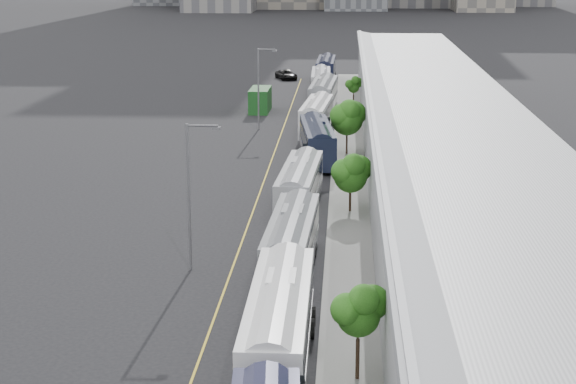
# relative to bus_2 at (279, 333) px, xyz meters

# --- Properties ---
(sidewalk) EXTENTS (10.00, 170.00, 0.12)m
(sidewalk) POSITION_rel_bus_2_xyz_m (6.72, 22.16, -1.59)
(sidewalk) COLOR gray
(sidewalk) RESTS_ON ground
(lane_line) EXTENTS (0.12, 160.00, 0.02)m
(lane_line) POSITION_rel_bus_2_xyz_m (-3.78, 22.16, -1.64)
(lane_line) COLOR gold
(lane_line) RESTS_ON ground
(depot) EXTENTS (12.45, 160.40, 7.20)m
(depot) POSITION_rel_bus_2_xyz_m (10.71, 22.16, 1.86)
(depot) COLOR gray
(depot) RESTS_ON ground
(bus_2) EXTENTS (2.98, 13.41, 3.92)m
(bus_2) POSITION_rel_bus_2_xyz_m (0.00, 0.00, 0.00)
(bus_2) COLOR white
(bus_2) RESTS_ON ground
(bus_3) EXTENTS (2.92, 12.43, 3.61)m
(bus_3) POSITION_rel_bus_2_xyz_m (-0.20, 13.27, -0.13)
(bus_3) COLOR slate
(bus_3) RESTS_ON ground
(bus_4) EXTENTS (3.08, 12.35, 3.58)m
(bus_4) POSITION_rel_bus_2_xyz_m (-0.38, 27.26, -0.14)
(bus_4) COLOR #9C9EA5
(bus_4) RESTS_ON ground
(bus_5) EXTENTS (3.73, 12.47, 3.59)m
(bus_5) POSITION_rel_bus_2_xyz_m (0.36, 44.40, -0.14)
(bus_5) COLOR black
(bus_5) RESTS_ON ground
(bus_6) EXTENTS (3.31, 12.26, 3.54)m
(bus_6) POSITION_rel_bus_2_xyz_m (-0.14, 58.43, -0.16)
(bus_6) COLOR white
(bus_6) RESTS_ON ground
(bus_7) EXTENTS (3.27, 13.09, 3.79)m
(bus_7) POSITION_rel_bus_2_xyz_m (0.23, 72.79, -0.05)
(bus_7) COLOR slate
(bus_7) RESTS_ON ground
(bus_8) EXTENTS (2.70, 12.03, 3.50)m
(bus_8) POSITION_rel_bus_2_xyz_m (-0.38, 84.85, -0.18)
(bus_8) COLOR silver
(bus_8) RESTS_ON ground
(bus_9) EXTENTS (2.76, 12.36, 3.60)m
(bus_9) POSITION_rel_bus_2_xyz_m (-0.04, 99.11, -0.13)
(bus_9) COLOR black
(bus_9) RESTS_ON ground
(tree_1) EXTENTS (1.95, 1.95, 4.37)m
(tree_1) POSITION_rel_bus_2_xyz_m (3.55, -1.22, 1.72)
(tree_1) COLOR black
(tree_1) RESTS_ON ground
(tree_2) EXTENTS (2.45, 2.45, 4.33)m
(tree_2) POSITION_rel_bus_2_xyz_m (3.29, 27.05, 1.44)
(tree_2) COLOR black
(tree_2) RESTS_ON ground
(tree_3) EXTENTS (2.98, 2.98, 5.29)m
(tree_3) POSITION_rel_bus_2_xyz_m (3.03, 47.51, 2.14)
(tree_3) COLOR black
(tree_3) RESTS_ON ground
(tree_4) EXTENTS (1.42, 1.42, 3.59)m
(tree_4) POSITION_rel_bus_2_xyz_m (3.81, 74.43, 1.18)
(tree_4) COLOR black
(tree_4) RESTS_ON ground
(street_lamp_near) EXTENTS (2.04, 0.22, 8.84)m
(street_lamp_near) POSITION_rel_bus_2_xyz_m (-6.04, 13.49, 3.45)
(street_lamp_near) COLOR #59595E
(street_lamp_near) RESTS_ON ground
(street_lamp_far) EXTENTS (2.04, 0.22, 8.60)m
(street_lamp_far) POSITION_rel_bus_2_xyz_m (-6.15, 60.14, 3.33)
(street_lamp_far) COLOR #59595E
(street_lamp_far) RESTS_ON ground
(shipping_container) EXTENTS (2.32, 5.88, 2.77)m
(shipping_container) POSITION_rel_bus_2_xyz_m (-7.22, 71.90, -0.27)
(shipping_container) COLOR #134016
(shipping_container) RESTS_ON ground
(suv) EXTENTS (3.92, 5.50, 1.39)m
(suv) POSITION_rel_bus_2_xyz_m (-5.95, 101.53, -0.96)
(suv) COLOR black
(suv) RESTS_ON ground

